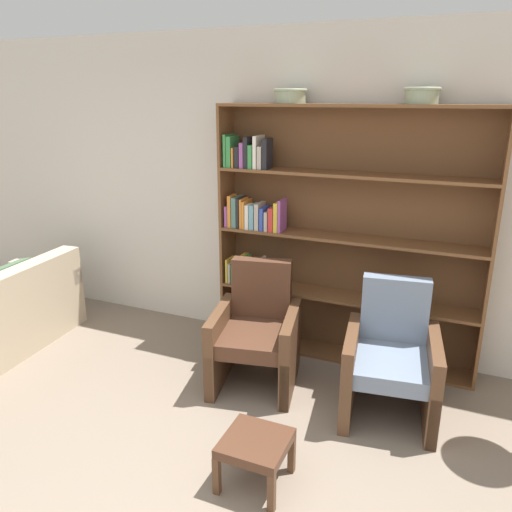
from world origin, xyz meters
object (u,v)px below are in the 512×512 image
at_px(armchair_leather, 256,333).
at_px(armchair_cushioned, 391,360).
at_px(bookshelf, 323,240).
at_px(footstool, 255,447).
at_px(bowl_sage, 290,95).
at_px(bowl_stoneware, 422,94).

distance_m(armchair_leather, armchair_cushioned, 1.04).
height_order(bookshelf, footstool, bookshelf).
bearing_deg(armchair_leather, armchair_cushioned, 168.58).
height_order(bowl_sage, armchair_cushioned, bowl_sage).
bearing_deg(bowl_stoneware, bowl_sage, 180.00).
xyz_separation_m(armchair_leather, armchair_cushioned, (1.04, 0.00, 0.00)).
xyz_separation_m(bowl_sage, footstool, (0.42, -1.70, -1.96)).
bearing_deg(armchair_leather, bookshelf, -126.96).
relative_size(bowl_sage, armchair_cushioned, 0.28).
bearing_deg(bookshelf, bowl_sage, -175.55).
bearing_deg(armchair_leather, bowl_sage, -102.70).
bearing_deg(footstool, armchair_leather, 112.77).
distance_m(bookshelf, bowl_stoneware, 1.36).
distance_m(bowl_sage, armchair_cushioned, 2.17).
relative_size(bookshelf, bowl_sage, 8.19).
distance_m(bowl_sage, bowl_stoneware, 1.00).
bearing_deg(armchair_cushioned, bookshelf, -51.20).
bearing_deg(armchair_leather, bowl_stoneware, -158.66).
height_order(bowl_stoneware, footstool, bowl_stoneware).
bearing_deg(bookshelf, bowl_stoneware, -1.99).
xyz_separation_m(bowl_stoneware, armchair_leather, (-1.02, -0.65, -1.80)).
relative_size(bookshelf, armchair_cushioned, 2.32).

